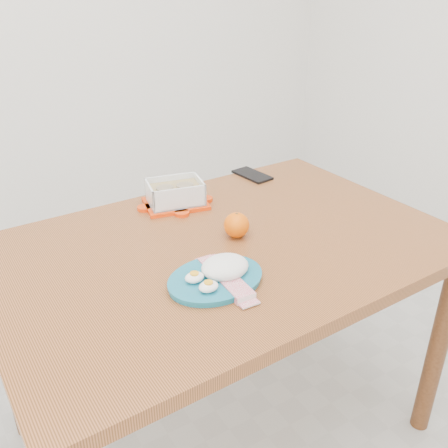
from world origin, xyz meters
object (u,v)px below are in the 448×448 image
dining_table (224,269)px  orange_fruit (237,225)px  rice_plate (219,273)px  smartphone (252,175)px  food_container (175,194)px

dining_table → orange_fruit: 0.14m
dining_table → rice_plate: rice_plate is taller
smartphone → food_container: bearing=-174.5°
food_container → rice_plate: 0.47m
smartphone → rice_plate: bearing=-138.5°
dining_table → orange_fruit: bearing=12.6°
dining_table → rice_plate: (-0.11, -0.16, 0.11)m
rice_plate → orange_fruit: bearing=41.0°
orange_fruit → smartphone: orange_fruit is taller
dining_table → orange_fruit: size_ratio=17.78×
dining_table → smartphone: smartphone is taller
rice_plate → smartphone: bearing=43.5°
rice_plate → smartphone: rice_plate is taller
food_container → orange_fruit: bearing=-67.4°
dining_table → smartphone: bearing=45.0°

